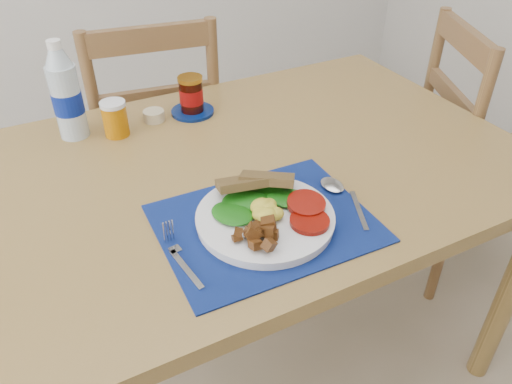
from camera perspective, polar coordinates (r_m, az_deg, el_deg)
table at (r=1.25m, az=-1.88°, el=0.10°), size 1.40×0.90×0.75m
chair_far at (r=1.77m, az=-11.45°, el=7.84°), size 0.48×0.47×1.16m
chair_end at (r=1.82m, az=23.78°, el=6.03°), size 0.54×0.55×1.14m
placemat at (r=1.02m, az=1.04°, el=-3.55°), size 0.43×0.34×0.00m
breakfast_plate at (r=1.00m, az=0.88°, el=-2.84°), size 0.28×0.28×0.07m
fork at (r=0.95m, az=-8.80°, el=-7.30°), size 0.03×0.17×0.00m
spoon at (r=1.10m, az=9.53°, el=-0.08°), size 0.06×0.19×0.01m
water_bottle at (r=1.35m, az=-20.85°, el=10.23°), size 0.07×0.07×0.25m
juice_glass at (r=1.35m, az=-15.79°, el=7.97°), size 0.06×0.06×0.09m
ramekin at (r=1.41m, az=-11.59°, el=8.54°), size 0.06×0.06×0.03m
jam_on_saucer at (r=1.42m, az=-7.39°, el=10.68°), size 0.12×0.12×0.11m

